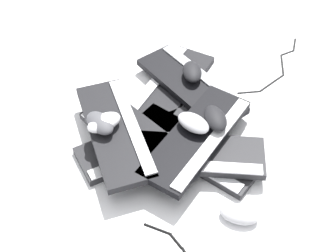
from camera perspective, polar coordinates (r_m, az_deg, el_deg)
The scene contains 16 objects.
ground_plane at distance 1.48m, azimuth -2.25°, elevation -3.78°, with size 3.20×3.20×0.00m, color white.
keyboard_0 at distance 1.50m, azimuth -2.84°, elevation -2.01°, with size 0.46×0.24×0.03m.
keyboard_1 at distance 1.48m, azimuth 3.00°, elevation -2.75°, with size 0.39×0.44×0.03m.
keyboard_2 at distance 1.68m, azimuth 0.22°, elevation 4.74°, with size 0.41×0.42×0.03m.
keyboard_3 at distance 1.43m, azimuth 2.95°, elevation -3.52°, with size 0.46×0.29×0.03m.
keyboard_4 at distance 1.47m, azimuth -3.40°, elevation -1.82°, with size 0.34×0.46×0.03m.
keyboard_5 at distance 1.44m, azimuth 3.59°, elevation -1.41°, with size 0.43×0.41×0.03m.
keyboard_6 at distance 1.65m, azimuth 2.83°, elevation 5.04°, with size 0.31×0.46×0.03m.
keyboard_7 at distance 1.46m, azimuth -6.46°, elevation -0.58°, with size 0.18×0.45×0.03m.
mouse_0 at distance 1.44m, azimuth -8.30°, elevation 0.36°, with size 0.11×0.07×0.04m, color #4C4C51.
mouse_1 at distance 1.44m, azimuth -7.81°, elevation 0.44°, with size 0.11×0.07×0.04m, color silver.
mouse_2 at distance 1.43m, azimuth 3.12°, elevation 0.39°, with size 0.11×0.07×0.04m, color #B7B7BC.
mouse_3 at distance 1.35m, azimuth 8.68°, elevation -10.56°, with size 0.11×0.07×0.04m, color #B7B7BC.
mouse_4 at distance 1.45m, azimuth 5.78°, elevation 0.94°, with size 0.11×0.07×0.04m, color black.
mouse_5 at distance 1.65m, azimuth 2.96°, elevation 6.63°, with size 0.11×0.07×0.04m, color black.
cable_0 at distance 1.82m, azimuth 13.13°, elevation 6.84°, with size 0.35×0.26×0.01m.
Camera 1 is at (0.19, 0.92, 1.14)m, focal length 50.00 mm.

